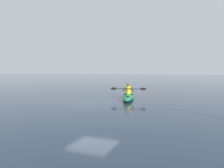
% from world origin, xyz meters
% --- Properties ---
extents(ground_plane, '(160.00, 160.00, 0.00)m').
position_xyz_m(ground_plane, '(0.00, 0.00, 0.00)').
color(ground_plane, '#1E2D3D').
extents(kayak, '(1.89, 4.66, 0.32)m').
position_xyz_m(kayak, '(-1.31, -2.66, 0.16)').
color(kayak, '#19723F').
rests_on(kayak, ground).
extents(kayaker, '(2.27, 0.68, 0.72)m').
position_xyz_m(kayaker, '(-1.34, -2.56, 0.63)').
color(kayaker, yellow).
rests_on(kayaker, kayak).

